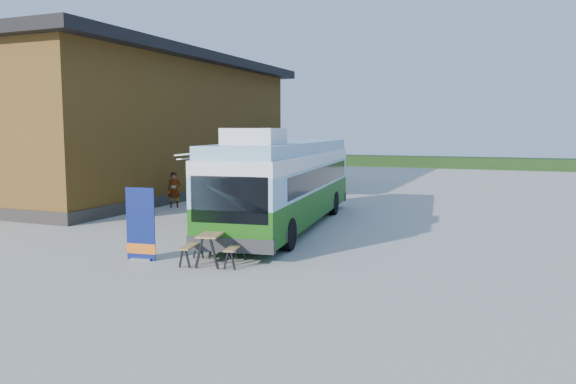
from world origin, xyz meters
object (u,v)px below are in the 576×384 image
at_px(person_a, 174,190).
at_px(person_b, 298,195).
at_px(picnic_table, 213,241).
at_px(banner, 141,231).
at_px(slurry_tanker, 289,162).
at_px(bus, 286,180).

height_order(person_a, person_b, person_a).
bearing_deg(person_b, picnic_table, 50.33).
distance_m(banner, slurry_tanker, 21.01).
bearing_deg(picnic_table, bus, 80.93).
distance_m(banner, person_b, 9.52).
relative_size(banner, person_b, 1.27).
distance_m(picnic_table, slurry_tanker, 21.13).
bearing_deg(person_b, person_a, -43.64).
distance_m(banner, picnic_table, 2.06).
height_order(banner, picnic_table, banner).
relative_size(bus, picnic_table, 6.91).
bearing_deg(person_a, slurry_tanker, 51.87).
bearing_deg(person_b, slurry_tanker, -112.54).
bearing_deg(person_b, banner, 37.88).
distance_m(bus, slurry_tanker, 15.41).
height_order(bus, picnic_table, bus).
height_order(picnic_table, person_a, person_a).
bearing_deg(picnic_table, slurry_tanker, 94.37).
relative_size(picnic_table, person_a, 1.06).
distance_m(bus, picnic_table, 6.03).
bearing_deg(slurry_tanker, banner, -69.44).
relative_size(bus, person_a, 7.35).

